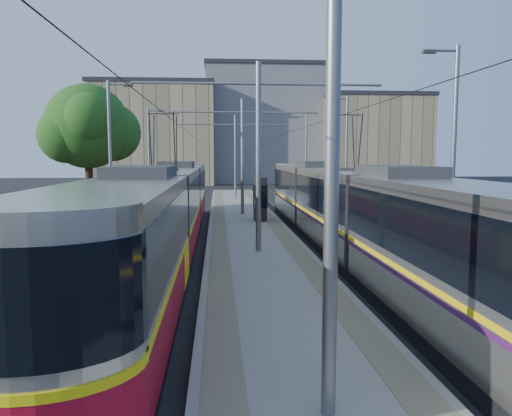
{
  "coord_description": "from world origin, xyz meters",
  "views": [
    {
      "loc": [
        -1.52,
        -10.54,
        3.88
      ],
      "look_at": [
        0.15,
        11.15,
        1.6
      ],
      "focal_mm": 35.0,
      "sensor_mm": 36.0,
      "label": 1
    }
  ],
  "objects": [
    {
      "name": "ground",
      "position": [
        0.0,
        0.0,
        0.0
      ],
      "size": [
        160.0,
        160.0,
        0.0
      ],
      "primitive_type": "plane",
      "color": "black",
      "rests_on": "ground"
    },
    {
      "name": "shelter",
      "position": [
        0.82,
        16.82,
        1.56
      ],
      "size": [
        0.72,
        1.12,
        2.4
      ],
      "rotation": [
        0.0,
        0.0,
        0.05
      ],
      "color": "black",
      "rests_on": "platform"
    },
    {
      "name": "tram_right",
      "position": [
        3.6,
        9.21,
        1.86
      ],
      "size": [
        2.43,
        29.96,
        5.5
      ],
      "color": "black",
      "rests_on": "ground"
    },
    {
      "name": "tram_left",
      "position": [
        -3.6,
        9.25,
        1.71
      ],
      "size": [
        2.43,
        29.74,
        5.5
      ],
      "color": "black",
      "rests_on": "ground"
    },
    {
      "name": "building_right",
      "position": [
        20.0,
        58.0,
        6.1
      ],
      "size": [
        14.28,
        10.2,
        12.18
      ],
      "color": "tan",
      "rests_on": "ground"
    },
    {
      "name": "catenary",
      "position": [
        0.0,
        14.15,
        4.52
      ],
      "size": [
        9.2,
        70.0,
        7.0
      ],
      "color": "slate",
      "rests_on": "platform"
    },
    {
      "name": "building_left",
      "position": [
        -10.0,
        60.0,
        6.83
      ],
      "size": [
        16.32,
        12.24,
        13.65
      ],
      "color": "tan",
      "rests_on": "ground"
    },
    {
      "name": "track_arrow",
      "position": [
        -3.6,
        -3.0,
        0.01
      ],
      "size": [
        1.2,
        5.0,
        0.01
      ],
      "primitive_type": "cube",
      "color": "silver",
      "rests_on": "ground"
    },
    {
      "name": "street_lamps",
      "position": [
        -0.0,
        21.0,
        4.18
      ],
      "size": [
        15.18,
        38.22,
        8.0
      ],
      "color": "slate",
      "rests_on": "ground"
    },
    {
      "name": "tactile_strip_right",
      "position": [
        1.45,
        17.0,
        0.3
      ],
      "size": [
        0.7,
        50.0,
        0.01
      ],
      "primitive_type": "cube",
      "color": "gray",
      "rests_on": "platform"
    },
    {
      "name": "rails",
      "position": [
        0.0,
        17.0,
        0.02
      ],
      "size": [
        8.71,
        70.0,
        0.03
      ],
      "color": "gray",
      "rests_on": "ground"
    },
    {
      "name": "tactile_strip_left",
      "position": [
        -1.45,
        17.0,
        0.3
      ],
      "size": [
        0.7,
        50.0,
        0.01
      ],
      "primitive_type": "cube",
      "color": "gray",
      "rests_on": "platform"
    },
    {
      "name": "building_centre",
      "position": [
        6.0,
        64.0,
        8.32
      ],
      "size": [
        18.36,
        14.28,
        16.62
      ],
      "color": "gray",
      "rests_on": "ground"
    },
    {
      "name": "tree",
      "position": [
        -9.12,
        21.26,
        5.57
      ],
      "size": [
        5.67,
        5.25,
        8.24
      ],
      "color": "#382314",
      "rests_on": "ground"
    },
    {
      "name": "platform",
      "position": [
        0.0,
        17.0,
        0.15
      ],
      "size": [
        4.0,
        50.0,
        0.3
      ],
      "primitive_type": "cube",
      "color": "gray",
      "rests_on": "ground"
    }
  ]
}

